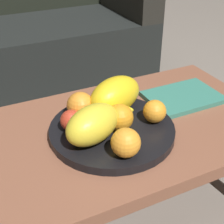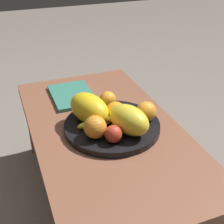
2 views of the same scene
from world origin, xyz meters
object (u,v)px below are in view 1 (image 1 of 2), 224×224
Objects in this scene: coffee_table at (113,141)px; fruit_bowl at (112,130)px; orange_back at (155,111)px; magazine at (183,97)px; melon_smaller_beside at (93,124)px; orange_left at (120,117)px; couch at (0,40)px; melon_large_front at (115,95)px; apple_front at (71,120)px; banana_bunch at (105,108)px; orange_right at (126,143)px; orange_front at (80,105)px.

fruit_bowl reaches higher than coffee_table.
orange_back is 0.28× the size of magazine.
melon_smaller_beside is 2.18× the size of orange_left.
orange_left is 1.14× the size of orange_back.
couch reaches higher than melon_large_front.
orange_left is at bearing -83.40° from couch.
magazine is (0.19, 0.11, -0.05)m from orange_back.
apple_front is at bearing -174.32° from magazine.
coffee_table is 5.98× the size of banana_bunch.
banana_bunch is at bearing -83.30° from couch.
orange_right is 0.45× the size of banana_bunch.
orange_front is at bearing 148.36° from orange_back.
banana_bunch reaches higher than coffee_table.
couch is 24.72× the size of orange_back.
melon_large_front is 0.16m from apple_front.
orange_right is 1.24× the size of apple_front.
orange_back is (0.20, 0.01, -0.02)m from melon_smaller_beside.
couch is at bearing 96.60° from orange_left.
couch is at bearing 101.48° from orange_back.
orange_right is 0.40m from magazine.
banana_bunch is (0.14, -1.16, 0.14)m from couch.
melon_large_front is at bearing -81.31° from couch.
orange_right is at bearing -62.74° from apple_front.
orange_back is at bearing -38.02° from banana_bunch.
coffee_table is 0.14m from melon_large_front.
melon_smaller_beside is at bearing -129.82° from banana_bunch.
coffee_table is 0.16m from apple_front.
banana_bunch is at bearing 12.53° from apple_front.
melon_large_front reaches higher than banana_bunch.
orange_right is at bearing -85.61° from couch.
orange_right reaches higher than banana_bunch.
melon_large_front is 0.10m from orange_left.
orange_left is at bearing 70.19° from orange_right.
orange_back is at bearing -12.99° from fruit_bowl.
coffee_table is 0.31m from magazine.
orange_back is at bearing -4.61° from orange_left.
fruit_bowl is 0.12m from orange_front.
apple_front is at bearing 155.70° from orange_left.
melon_large_front is at bearing 70.85° from orange_right.
orange_front is 0.33× the size of magazine.
orange_right is at bearing -80.03° from orange_front.
melon_large_front is 2.28× the size of orange_front.
orange_right reaches higher than fruit_bowl.
couch is at bearing 90.85° from apple_front.
coffee_table is 2.79× the size of fruit_bowl.
magazine is at bearing 18.09° from orange_left.
orange_left is at bearing -53.91° from orange_front.
magazine is (0.31, 0.08, -0.00)m from fruit_bowl.
melon_large_front is (0.05, 0.07, 0.07)m from fruit_bowl.
couch reaches higher than orange_left.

